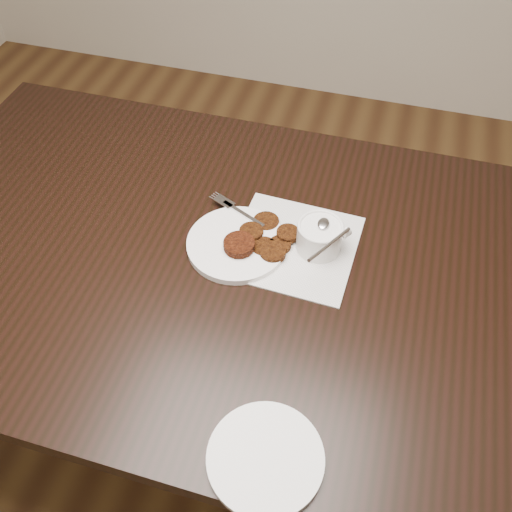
{
  "coord_description": "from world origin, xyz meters",
  "views": [
    {
      "loc": [
        0.27,
        -0.55,
        1.65
      ],
      "look_at": [
        0.07,
        0.14,
        0.8
      ],
      "focal_mm": 38.73,
      "sensor_mm": 36.0,
      "label": 1
    }
  ],
  "objects_px": {
    "napkin": "(294,246)",
    "plate_empty": "(265,458)",
    "table": "(217,344)",
    "sauce_ramekin": "(321,225)",
    "plate_with_patty": "(237,241)"
  },
  "relations": [
    {
      "from": "napkin",
      "to": "plate_empty",
      "type": "height_order",
      "value": "plate_empty"
    },
    {
      "from": "table",
      "to": "napkin",
      "type": "bearing_deg",
      "value": 21.39
    },
    {
      "from": "table",
      "to": "plate_empty",
      "type": "xyz_separation_m",
      "value": [
        0.24,
        -0.4,
        0.38
      ]
    },
    {
      "from": "table",
      "to": "sauce_ramekin",
      "type": "height_order",
      "value": "sauce_ramekin"
    },
    {
      "from": "plate_with_patty",
      "to": "plate_empty",
      "type": "bearing_deg",
      "value": -67.0
    },
    {
      "from": "table",
      "to": "napkin",
      "type": "distance_m",
      "value": 0.42
    },
    {
      "from": "plate_empty",
      "to": "plate_with_patty",
      "type": "bearing_deg",
      "value": 113.0
    },
    {
      "from": "napkin",
      "to": "plate_empty",
      "type": "relative_size",
      "value": 1.37
    },
    {
      "from": "table",
      "to": "sauce_ramekin",
      "type": "distance_m",
      "value": 0.5
    },
    {
      "from": "sauce_ramekin",
      "to": "plate_with_patty",
      "type": "height_order",
      "value": "sauce_ramekin"
    },
    {
      "from": "table",
      "to": "plate_empty",
      "type": "distance_m",
      "value": 0.6
    },
    {
      "from": "table",
      "to": "sauce_ramekin",
      "type": "relative_size",
      "value": 11.07
    },
    {
      "from": "napkin",
      "to": "sauce_ramekin",
      "type": "bearing_deg",
      "value": 11.43
    },
    {
      "from": "sauce_ramekin",
      "to": "plate_with_patty",
      "type": "bearing_deg",
      "value": -165.6
    },
    {
      "from": "sauce_ramekin",
      "to": "plate_empty",
      "type": "height_order",
      "value": "sauce_ramekin"
    }
  ]
}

